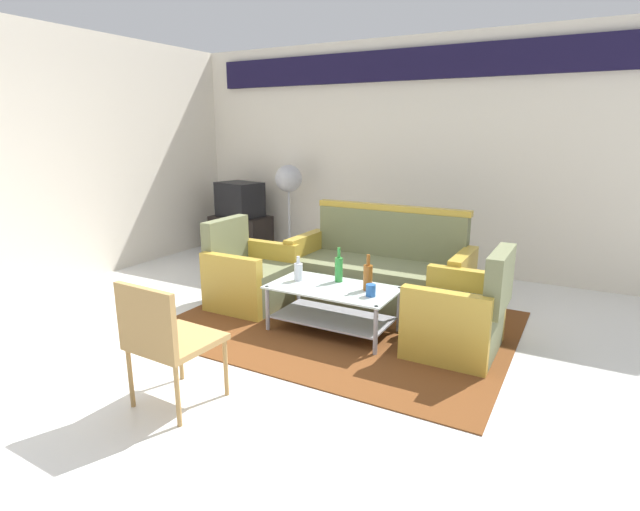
# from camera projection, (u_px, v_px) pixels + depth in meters

# --- Properties ---
(ground_plane) EXTENTS (14.00, 14.00, 0.00)m
(ground_plane) POSITION_uv_depth(u_px,v_px,m) (289.00, 356.00, 3.88)
(ground_plane) COLOR white
(wall_back) EXTENTS (6.52, 0.19, 2.80)m
(wall_back) POSITION_uv_depth(u_px,v_px,m) (420.00, 150.00, 6.10)
(wall_back) COLOR silver
(wall_back) RESTS_ON ground
(wall_left) EXTENTS (0.12, 6.20, 2.80)m
(wall_left) POSITION_uv_depth(u_px,v_px,m) (8.00, 162.00, 4.98)
(wall_left) COLOR silver
(wall_left) RESTS_ON ground
(rug) EXTENTS (2.93, 2.25, 0.01)m
(rug) POSITION_uv_depth(u_px,v_px,m) (342.00, 324.00, 4.51)
(rug) COLOR brown
(rug) RESTS_ON ground
(couch) EXTENTS (1.80, 0.74, 0.96)m
(couch) POSITION_uv_depth(u_px,v_px,m) (380.00, 272.00, 5.02)
(couch) COLOR #6B704C
(couch) RESTS_ON rug
(armchair_left) EXTENTS (0.70, 0.76, 0.85)m
(armchair_left) POSITION_uv_depth(u_px,v_px,m) (249.00, 277.00, 4.95)
(armchair_left) COLOR #6B704C
(armchair_left) RESTS_ON rug
(armchair_right) EXTENTS (0.70, 0.76, 0.85)m
(armchair_right) POSITION_uv_depth(u_px,v_px,m) (460.00, 317.00, 3.90)
(armchair_right) COLOR #6B704C
(armchair_right) RESTS_ON rug
(coffee_table) EXTENTS (1.10, 0.60, 0.40)m
(coffee_table) POSITION_uv_depth(u_px,v_px,m) (333.00, 302.00, 4.29)
(coffee_table) COLOR silver
(coffee_table) RESTS_ON rug
(bottle_clear) EXTENTS (0.08, 0.08, 0.22)m
(bottle_clear) POSITION_uv_depth(u_px,v_px,m) (298.00, 271.00, 4.42)
(bottle_clear) COLOR silver
(bottle_clear) RESTS_ON coffee_table
(bottle_brown) EXTENTS (0.08, 0.08, 0.31)m
(bottle_brown) POSITION_uv_depth(u_px,v_px,m) (368.00, 277.00, 4.15)
(bottle_brown) COLOR brown
(bottle_brown) RESTS_ON coffee_table
(bottle_green) EXTENTS (0.07, 0.07, 0.31)m
(bottle_green) POSITION_uv_depth(u_px,v_px,m) (339.00, 269.00, 4.38)
(bottle_green) COLOR #2D8C38
(bottle_green) RESTS_ON coffee_table
(cup) EXTENTS (0.08, 0.08, 0.10)m
(cup) POSITION_uv_depth(u_px,v_px,m) (371.00, 290.00, 4.01)
(cup) COLOR #2659A5
(cup) RESTS_ON coffee_table
(tv_stand) EXTENTS (0.80, 0.50, 0.52)m
(tv_stand) POSITION_uv_depth(u_px,v_px,m) (241.00, 234.00, 7.12)
(tv_stand) COLOR black
(tv_stand) RESTS_ON ground
(television) EXTENTS (0.68, 0.56, 0.48)m
(television) POSITION_uv_depth(u_px,v_px,m) (240.00, 199.00, 7.00)
(television) COLOR black
(television) RESTS_ON tv_stand
(pedestal_fan) EXTENTS (0.36, 0.36, 1.27)m
(pedestal_fan) POSITION_uv_depth(u_px,v_px,m) (289.00, 184.00, 6.60)
(pedestal_fan) COLOR #2D2D33
(pedestal_fan) RESTS_ON ground
(wicker_chair) EXTENTS (0.50, 0.50, 0.84)m
(wicker_chair) POSITION_uv_depth(u_px,v_px,m) (165.00, 335.00, 3.05)
(wicker_chair) COLOR #AD844C
(wicker_chair) RESTS_ON ground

